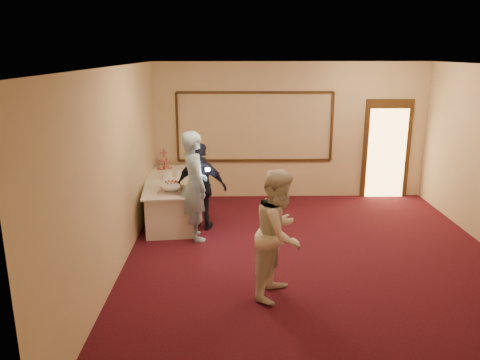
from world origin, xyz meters
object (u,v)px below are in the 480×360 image
pavlova_tray (171,188)px  tart (174,184)px  plate_stack_a (168,174)px  buffet_table (171,199)px  man (195,186)px  plate_stack_b (179,173)px  guest (201,187)px  woman (279,234)px  cupcake_stand (164,161)px

pavlova_tray → tart: bearing=91.8°
plate_stack_a → tart: size_ratio=0.68×
buffet_table → pavlova_tray: (0.12, -0.87, 0.47)m
man → plate_stack_a: bearing=5.0°
pavlova_tray → plate_stack_b: bearing=88.9°
buffet_table → plate_stack_a: plate_stack_a is taller
buffet_table → guest: (0.64, -0.65, 0.42)m
pavlova_tray → woman: size_ratio=0.34×
plate_stack_a → tart: plate_stack_a is taller
pavlova_tray → plate_stack_b: (0.02, 1.14, -0.01)m
tart → man: size_ratio=0.15×
cupcake_stand → woman: (2.07, -4.04, -0.07)m
buffet_table → tart: (0.11, -0.37, 0.41)m
buffet_table → tart: bearing=-73.7°
pavlova_tray → plate_stack_a: pavlova_tray is taller
plate_stack_b → tart: plate_stack_b is taller
guest → woman: bearing=131.2°
tart → man: bearing=-58.2°
tart → cupcake_stand: bearing=105.0°
tart → woman: size_ratio=0.16×
pavlova_tray → cupcake_stand: size_ratio=1.24×
tart → plate_stack_a: bearing=109.7°
buffet_table → woman: (1.82, -3.09, 0.49)m
buffet_table → plate_stack_b: plate_stack_b is taller
plate_stack_b → guest: (0.50, -0.92, -0.03)m
guest → cupcake_stand: bearing=-45.5°
cupcake_stand → pavlova_tray: bearing=-78.5°
cupcake_stand → plate_stack_a: 0.84m
man → tart: bearing=9.6°
buffet_table → plate_stack_b: 0.55m
plate_stack_b → man: bearing=-73.2°
tart → pavlova_tray: bearing=-88.2°
pavlova_tray → plate_stack_b: size_ratio=3.25×
plate_stack_b → tart: bearing=-93.4°
cupcake_stand → tart: size_ratio=1.68×
cupcake_stand → plate_stack_b: (0.39, -0.68, -0.09)m
buffet_table → pavlova_tray: 1.00m
woman → pavlova_tray: bearing=62.5°
cupcake_stand → plate_stack_a: cupcake_stand is taller
plate_stack_b → buffet_table: bearing=-118.2°
plate_stack_a → man: 1.38m
plate_stack_a → woman: 3.74m
buffet_table → man: bearing=-63.0°
pavlova_tray → plate_stack_b: pavlova_tray is taller
tart → man: (0.45, -0.72, 0.16)m
buffet_table → plate_stack_a: size_ratio=13.41×
guest → pavlova_tray: bearing=38.7°
plate_stack_b → guest: guest is taller
tart → guest: (0.54, -0.28, 0.02)m
cupcake_stand → woman: woman is taller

